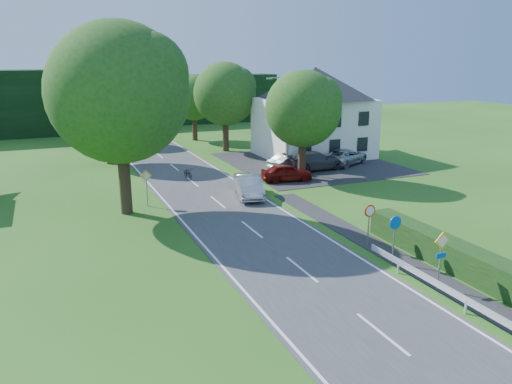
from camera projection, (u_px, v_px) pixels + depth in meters
name	position (u px, v px, depth m)	size (l,w,h in m)	color
road	(239.00, 219.00, 30.01)	(7.00, 80.00, 0.04)	#3C3C3F
parking_pad	(310.00, 163.00, 46.09)	(14.00, 16.00, 0.04)	#232326
line_edge_left	(187.00, 226.00, 28.78)	(0.12, 80.00, 0.01)	white
line_edge_right	(287.00, 213.00, 31.23)	(0.12, 80.00, 0.01)	white
line_centre	(239.00, 219.00, 30.01)	(0.12, 80.00, 0.01)	white
tree_main	(121.00, 120.00, 29.80)	(9.40, 9.40, 11.64)	#1A4B16
tree_left_far	(107.00, 117.00, 44.80)	(7.00, 7.00, 8.58)	#1A4B16
tree_right_far	(225.00, 107.00, 51.03)	(7.40, 7.40, 9.09)	#1A4B16
tree_left_back	(98.00, 108.00, 55.72)	(6.60, 6.60, 8.07)	#1A4B16
tree_right_back	(194.00, 108.00, 57.96)	(6.20, 6.20, 7.56)	#1A4B16
tree_right_mid	(303.00, 125.00, 39.22)	(7.00, 7.00, 8.58)	#1A4B16
treeline_right	(177.00, 100.00, 73.01)	(30.00, 5.00, 7.00)	black
house_white	(314.00, 111.00, 48.37)	(10.60, 8.40, 8.60)	white
streetlight	(287.00, 121.00, 40.78)	(2.03, 0.18, 8.00)	gray
sign_priority_right	(441.00, 250.00, 20.49)	(0.78, 0.09, 2.59)	gray
sign_roundabout	(395.00, 230.00, 23.19)	(0.64, 0.08, 2.37)	gray
sign_speed_limit	(369.00, 216.00, 24.93)	(0.64, 0.11, 2.37)	gray
sign_priority_left	(146.00, 181.00, 32.30)	(0.78, 0.09, 2.44)	gray
moving_car	(249.00, 186.00, 34.72)	(1.61, 4.62, 1.52)	#B4B4B9
motorcycle	(188.00, 173.00, 40.05)	(0.58, 1.66, 0.87)	black
parked_car_red	(287.00, 172.00, 39.14)	(1.61, 4.01, 1.37)	#630E0B
parked_car_silver_a	(290.00, 162.00, 42.99)	(1.52, 4.36, 1.44)	silver
parked_car_grey	(315.00, 161.00, 43.04)	(2.26, 5.55, 1.61)	#434347
parked_car_silver_b	(345.00, 156.00, 45.31)	(2.36, 5.12, 1.42)	#B7B7BF
parasol	(287.00, 150.00, 47.11)	(2.06, 2.10, 1.89)	#BC340F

